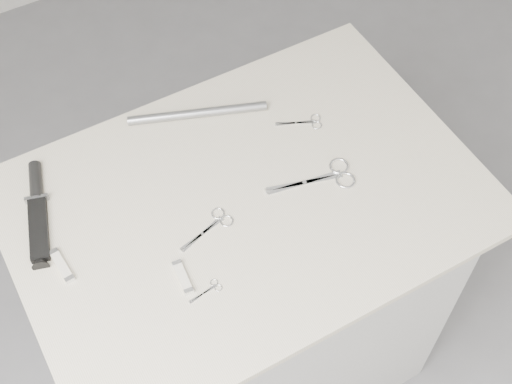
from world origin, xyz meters
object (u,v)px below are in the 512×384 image
pocket_knife_a (62,266)px  large_shears (329,177)px  embroidery_scissors_b (307,122)px  pocket_knife_b (183,277)px  embroidery_scissors_a (214,224)px  tiny_scissors (209,290)px  sheathed_knife (37,207)px  plinth (248,297)px  metal_rail (198,113)px

pocket_knife_a → large_shears: bearing=-101.9°
embroidery_scissors_b → pocket_knife_b: size_ratio=1.35×
embroidery_scissors_a → embroidery_scissors_b: bearing=8.8°
tiny_scissors → sheathed_knife: size_ratio=0.29×
tiny_scissors → large_shears: bearing=10.5°
tiny_scissors → sheathed_knife: (-0.23, 0.35, 0.01)m
embroidery_scissors_b → pocket_knife_b: 0.48m
large_shears → sheathed_knife: (-0.58, 0.23, 0.01)m
plinth → metal_rail: 0.55m
large_shears → pocket_knife_b: 0.39m
large_shears → tiny_scissors: size_ratio=2.74×
embroidery_scissors_b → large_shears: bearing=-79.6°
embroidery_scissors_a → embroidery_scissors_b: same height
pocket_knife_a → plinth: bearing=-99.5°
pocket_knife_a → embroidery_scissors_b: bearing=-87.2°
plinth → metal_rail: size_ratio=2.79×
embroidery_scissors_b → pocket_knife_a: bearing=-147.7°
plinth → pocket_knife_b: bearing=-152.0°
large_shears → embroidery_scissors_b: size_ratio=1.88×
sheathed_knife → pocket_knife_a: (-0.01, -0.16, -0.00)m
embroidery_scissors_a → large_shears: bearing=-18.5°
large_shears → embroidery_scissors_a: bearing=-169.8°
embroidery_scissors_b → tiny_scissors: 0.48m
plinth → pocket_knife_b: 0.53m
large_shears → pocket_knife_b: bearing=-156.9°
large_shears → metal_rail: bearing=132.9°
sheathed_knife → pocket_knife_a: sheathed_knife is taller
plinth → embroidery_scissors_a: bearing=-164.2°
large_shears → embroidery_scissors_a: size_ratio=1.52×
embroidery_scissors_a → pocket_knife_a: size_ratio=1.53×
large_shears → tiny_scissors: 0.37m
tiny_scissors → plinth: bearing=34.7°
plinth → pocket_knife_a: size_ratio=10.61×
plinth → tiny_scissors: (-0.17, -0.16, 0.47)m
large_shears → embroidery_scissors_b: (0.04, 0.16, -0.00)m
embroidery_scissors_a → pocket_knife_b: pocket_knife_b is taller
sheathed_knife → metal_rail: bearing=-64.3°
plinth → embroidery_scissors_b: (0.22, 0.12, 0.47)m
embroidery_scissors_a → pocket_knife_a: bearing=153.6°
embroidery_scissors_b → pocket_knife_a: 0.63m
tiny_scissors → pocket_knife_b: size_ratio=0.92×
tiny_scissors → pocket_knife_a: (-0.23, 0.19, 0.00)m
embroidery_scissors_a → metal_rail: 0.30m
plinth → large_shears: large_shears is taller
tiny_scissors → pocket_knife_b: pocket_knife_b is taller
large_shears → sheathed_knife: size_ratio=0.79×
sheathed_knife → embroidery_scissors_a: bearing=-108.8°
embroidery_scissors_a → tiny_scissors: same height
embroidery_scissors_a → pocket_knife_a: (-0.31, 0.06, 0.00)m
embroidery_scissors_b → tiny_scissors: size_ratio=1.46×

